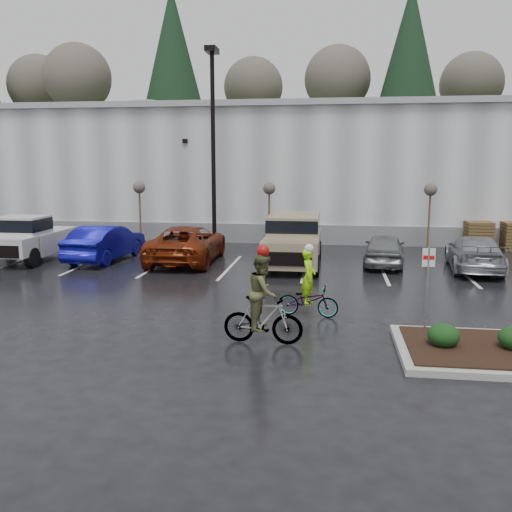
# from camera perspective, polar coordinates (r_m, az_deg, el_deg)

# --- Properties ---
(ground) EXTENTS (120.00, 120.00, 0.00)m
(ground) POSITION_cam_1_polar(r_m,az_deg,el_deg) (13.73, 1.45, -7.95)
(ground) COLOR black
(ground) RESTS_ON ground
(warehouse) EXTENTS (60.50, 15.50, 7.20)m
(warehouse) POSITION_cam_1_polar(r_m,az_deg,el_deg) (35.00, 5.56, 9.06)
(warehouse) COLOR #A3A5A7
(warehouse) RESTS_ON ground
(wooded_ridge) EXTENTS (80.00, 25.00, 6.00)m
(wooded_ridge) POSITION_cam_1_polar(r_m,az_deg,el_deg) (58.01, 6.51, 8.79)
(wooded_ridge) COLOR #233B18
(wooded_ridge) RESTS_ON ground
(lamppost) EXTENTS (0.50, 1.00, 9.22)m
(lamppost) POSITION_cam_1_polar(r_m,az_deg,el_deg) (25.60, -4.55, 13.27)
(lamppost) COLOR black
(lamppost) RESTS_ON ground
(sapling_west) EXTENTS (0.60, 0.60, 3.20)m
(sapling_west) POSITION_cam_1_polar(r_m,az_deg,el_deg) (27.68, -12.19, 6.71)
(sapling_west) COLOR #513E20
(sapling_west) RESTS_ON ground
(sapling_mid) EXTENTS (0.60, 0.60, 3.20)m
(sapling_mid) POSITION_cam_1_polar(r_m,az_deg,el_deg) (26.18, 1.40, 6.76)
(sapling_mid) COLOR #513E20
(sapling_mid) RESTS_ON ground
(sapling_east) EXTENTS (0.60, 0.60, 3.20)m
(sapling_east) POSITION_cam_1_polar(r_m,az_deg,el_deg) (26.41, 17.89, 6.30)
(sapling_east) COLOR #513E20
(sapling_east) RESTS_ON ground
(pallet_stack_a) EXTENTS (1.20, 1.20, 1.35)m
(pallet_stack_a) POSITION_cam_1_polar(r_m,az_deg,el_deg) (28.11, 22.34, 2.02)
(pallet_stack_a) COLOR #513E20
(pallet_stack_a) RESTS_ON ground
(shrub_a) EXTENTS (0.70, 0.70, 0.52)m
(shrub_a) POSITION_cam_1_polar(r_m,az_deg,el_deg) (12.83, 19.15, -7.89)
(shrub_a) COLOR black
(shrub_a) RESTS_ON curb_island
(fire_lane_sign) EXTENTS (0.30, 0.05, 2.20)m
(fire_lane_sign) POSITION_cam_1_polar(r_m,az_deg,el_deg) (13.68, 17.61, -2.39)
(fire_lane_sign) COLOR gray
(fire_lane_sign) RESTS_ON ground
(pickup_white) EXTENTS (2.10, 5.20, 1.96)m
(pickup_white) POSITION_cam_1_polar(r_m,az_deg,el_deg) (25.27, -22.31, 1.90)
(pickup_white) COLOR beige
(pickup_white) RESTS_ON ground
(car_blue) EXTENTS (2.00, 4.76, 1.53)m
(car_blue) POSITION_cam_1_polar(r_m,az_deg,el_deg) (23.99, -15.54, 1.37)
(car_blue) COLOR #0C0B82
(car_blue) RESTS_ON ground
(car_red) EXTENTS (2.64, 5.56, 1.53)m
(car_red) POSITION_cam_1_polar(r_m,az_deg,el_deg) (22.98, -7.26, 1.29)
(car_red) COLOR maroon
(car_red) RESTS_ON ground
(suv_tan) EXTENTS (2.20, 5.10, 2.06)m
(suv_tan) POSITION_cam_1_polar(r_m,az_deg,el_deg) (21.82, 3.93, 1.58)
(suv_tan) COLOR gray
(suv_tan) RESTS_ON ground
(car_grey) EXTENTS (1.99, 4.04, 1.32)m
(car_grey) POSITION_cam_1_polar(r_m,az_deg,el_deg) (22.63, 13.36, 0.69)
(car_grey) COLOR slate
(car_grey) RESTS_ON ground
(car_far_silver) EXTENTS (2.36, 4.81, 1.35)m
(car_far_silver) POSITION_cam_1_polar(r_m,az_deg,el_deg) (22.68, 22.02, 0.27)
(car_far_silver) COLOR #95969C
(car_far_silver) RESTS_ON ground
(cyclist_hivis) EXTENTS (1.73, 0.81, 2.02)m
(cyclist_hivis) POSITION_cam_1_polar(r_m,az_deg,el_deg) (14.93, 5.52, -3.96)
(cyclist_hivis) COLOR #3F3F44
(cyclist_hivis) RESTS_ON ground
(cyclist_olive) EXTENTS (1.83, 0.88, 2.35)m
(cyclist_olive) POSITION_cam_1_polar(r_m,az_deg,el_deg) (12.64, 0.75, -5.49)
(cyclist_olive) COLOR #3F3F44
(cyclist_olive) RESTS_ON ground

